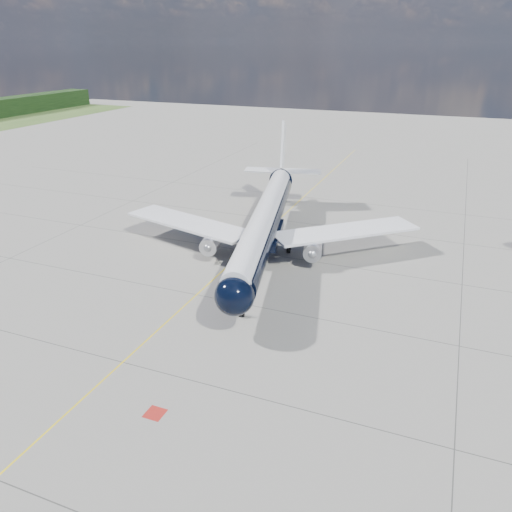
% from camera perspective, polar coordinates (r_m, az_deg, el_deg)
% --- Properties ---
extents(ground, '(320.00, 320.00, 0.00)m').
position_cam_1_polar(ground, '(77.79, 0.14, 1.92)').
color(ground, gray).
rests_on(ground, ground).
extents(taxiway_centerline, '(0.16, 160.00, 0.01)m').
position_cam_1_polar(taxiway_centerline, '(73.50, -1.30, 0.61)').
color(taxiway_centerline, yellow).
rests_on(taxiway_centerline, ground).
extents(red_marking, '(1.60, 1.60, 0.01)m').
position_cam_1_polar(red_marking, '(44.13, -11.48, -17.21)').
color(red_marking, maroon).
rests_on(red_marking, ground).
extents(main_airliner, '(43.05, 53.18, 15.54)m').
position_cam_1_polar(main_airliner, '(72.02, 1.09, 4.22)').
color(main_airliner, black).
rests_on(main_airliner, ground).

